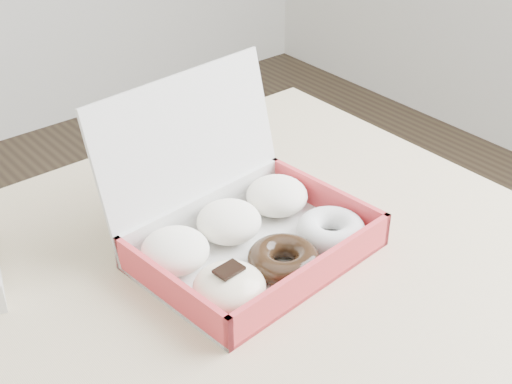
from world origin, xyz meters
TOP-DOWN VIEW (x-y plane):
  - donut_box at (0.20, 0.05)m, footprint 0.31×0.28m

SIDE VIEW (x-z plane):
  - donut_box at x=0.20m, z-range 0.68..0.89m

